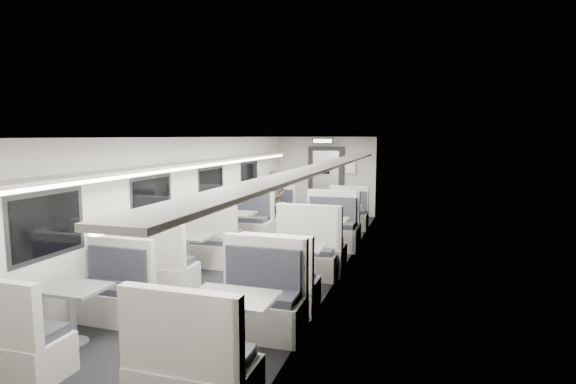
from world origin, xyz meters
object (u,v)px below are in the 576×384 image
Objects in this scene: booth_right_a at (343,220)px; booth_right_d at (232,330)px; booth_right_b at (323,239)px; booth_left_b at (231,231)px; booth_left_d at (72,315)px; exit_sign at (323,141)px; booth_left_c at (187,256)px; booth_right_c at (296,268)px; booth_left_a at (267,216)px; passenger at (274,200)px; vestibule_door at (326,181)px.

booth_right_d is at bearing -90.00° from booth_right_a.
booth_right_b is at bearing 90.00° from booth_right_d.
booth_left_b reaches higher than booth_left_d.
exit_sign is at bearing 102.66° from booth_right_b.
booth_left_c is 2.01m from booth_right_c.
booth_right_d reaches higher than booth_left_a.
booth_left_b is at bearing 90.00° from booth_left_d.
booth_left_b is at bearing -132.53° from booth_right_a.
passenger is at bearing 19.11° from booth_left_a.
booth_left_c is 3.37× the size of exit_sign.
booth_right_b is 4.93m from exit_sign.
booth_right_b is at bearing -77.34° from exit_sign.
booth_right_d is at bearing -90.00° from booth_right_b.
booth_right_a is at bearing 73.38° from booth_left_d.
exit_sign is (1.00, 8.87, 1.92)m from booth_left_d.
booth_left_d is 1.30× the size of passenger.
booth_right_c is 0.99× the size of vestibule_door.
booth_right_d is at bearing -83.86° from vestibule_door.
booth_left_b is at bearing 114.18° from booth_right_d.
passenger is at bearing 85.69° from booth_left_b.
passenger is 2.64m from vestibule_door.
booth_left_a is 6.80m from booth_left_d.
booth_right_d reaches higher than booth_left_c.
booth_right_b is at bearing 65.64° from booth_left_d.
booth_left_c is at bearing -116.30° from booth_right_a.
passenger is at bearing 126.67° from booth_right_b.
passenger is at bearing 105.01° from booth_right_d.
passenger is (-1.82, 2.45, 0.35)m from booth_right_b.
booth_left_a is 0.97× the size of booth_right_c.
booth_left_d is at bearing -90.00° from booth_left_c.
booth_left_c is 1.00× the size of vestibule_door.
booth_left_a is 3.12m from booth_right_b.
booth_right_b is (2.00, -0.10, -0.00)m from booth_left_b.
booth_left_b is at bearing 90.00° from booth_left_c.
exit_sign reaches higher than booth_left_c.
exit_sign is (-1.00, 4.45, 1.86)m from booth_right_b.
booth_left_a is 0.90× the size of booth_right_d.
booth_left_c is 0.94× the size of booth_right_d.
exit_sign reaches higher than booth_right_a.
booth_right_c is (2.00, -4.30, 0.01)m from booth_left_a.
vestibule_door is 3.39× the size of exit_sign.
booth_right_d is at bearing -90.00° from booth_right_c.
passenger is at bearing 174.85° from booth_right_a.
exit_sign is (-1.00, 2.17, 1.91)m from booth_right_a.
booth_right_a is at bearing 63.70° from booth_left_c.
booth_right_d is (0.00, -2.44, 0.03)m from booth_right_c.
booth_right_b is 1.92m from booth_right_c.
booth_left_d is 0.90× the size of booth_right_d.
booth_left_b is 1.13× the size of booth_right_a.
passenger reaches higher than booth_right_b.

